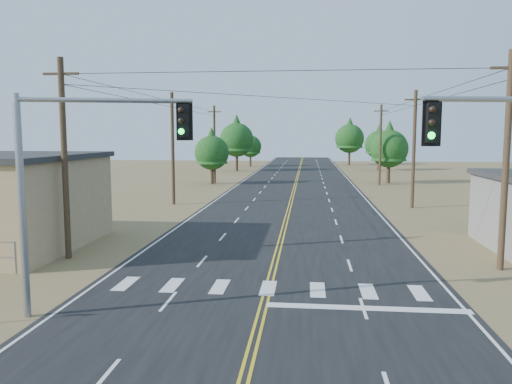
# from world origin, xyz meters

# --- Properties ---
(road) EXTENTS (15.00, 200.00, 0.02)m
(road) POSITION_xyz_m (0.00, 30.00, 0.01)
(road) COLOR black
(road) RESTS_ON ground
(utility_pole_left_near) EXTENTS (1.80, 0.30, 10.00)m
(utility_pole_left_near) POSITION_xyz_m (-10.50, 12.00, 5.12)
(utility_pole_left_near) COLOR #4C3826
(utility_pole_left_near) RESTS_ON ground
(utility_pole_left_mid) EXTENTS (1.80, 0.30, 10.00)m
(utility_pole_left_mid) POSITION_xyz_m (-10.50, 32.00, 5.12)
(utility_pole_left_mid) COLOR #4C3826
(utility_pole_left_mid) RESTS_ON ground
(utility_pole_left_far) EXTENTS (1.80, 0.30, 10.00)m
(utility_pole_left_far) POSITION_xyz_m (-10.50, 52.00, 5.12)
(utility_pole_left_far) COLOR #4C3826
(utility_pole_left_far) RESTS_ON ground
(utility_pole_right_near) EXTENTS (1.80, 0.30, 10.00)m
(utility_pole_right_near) POSITION_xyz_m (10.50, 12.00, 5.12)
(utility_pole_right_near) COLOR #4C3826
(utility_pole_right_near) RESTS_ON ground
(utility_pole_right_mid) EXTENTS (1.80, 0.30, 10.00)m
(utility_pole_right_mid) POSITION_xyz_m (10.50, 32.00, 5.12)
(utility_pole_right_mid) COLOR #4C3826
(utility_pole_right_mid) RESTS_ON ground
(utility_pole_right_far) EXTENTS (1.80, 0.30, 10.00)m
(utility_pole_right_far) POSITION_xyz_m (10.50, 52.00, 5.12)
(utility_pole_right_far) COLOR #4C3826
(utility_pole_right_far) RESTS_ON ground
(signal_mast_left) EXTENTS (5.69, 1.76, 7.60)m
(signal_mast_left) POSITION_xyz_m (-6.40, 4.43, 5.11)
(signal_mast_left) COLOR gray
(signal_mast_left) RESTS_ON ground
(tree_left_near) EXTENTS (4.36, 4.36, 7.27)m
(tree_left_near) POSITION_xyz_m (-10.66, 50.99, 4.45)
(tree_left_near) COLOR #3F2D1E
(tree_left_near) RESTS_ON ground
(tree_left_mid) EXTENTS (5.91, 5.91, 9.85)m
(tree_left_mid) POSITION_xyz_m (-10.85, 74.61, 6.03)
(tree_left_mid) COLOR #3F2D1E
(tree_left_mid) RESTS_ON ground
(tree_left_far) EXTENTS (4.37, 4.37, 7.28)m
(tree_left_far) POSITION_xyz_m (-9.95, 87.65, 4.45)
(tree_left_far) COLOR #3F2D1E
(tree_left_far) RESTS_ON ground
(tree_right_near) EXTENTS (4.89, 4.89, 8.15)m
(tree_right_near) POSITION_xyz_m (11.96, 54.44, 4.99)
(tree_right_near) COLOR #3F2D1E
(tree_right_near) RESTS_ON ground
(tree_right_mid) EXTENTS (4.97, 4.97, 8.28)m
(tree_right_mid) POSITION_xyz_m (14.00, 78.64, 5.06)
(tree_right_mid) COLOR #3F2D1E
(tree_right_mid) RESTS_ON ground
(tree_right_far) EXTENTS (6.02, 6.02, 10.04)m
(tree_right_far) POSITION_xyz_m (10.15, 94.71, 6.14)
(tree_right_far) COLOR #3F2D1E
(tree_right_far) RESTS_ON ground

